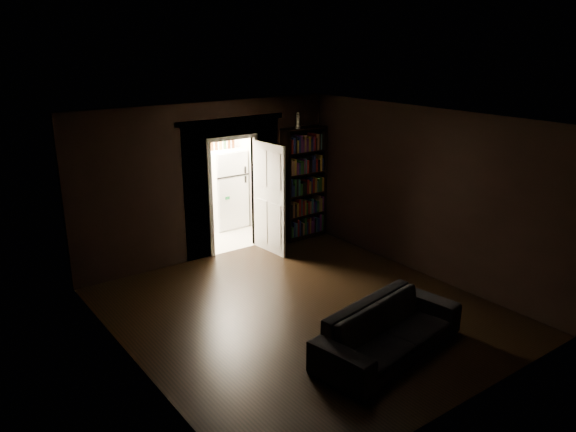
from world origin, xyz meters
The scene contains 9 objects.
ground centered at (0.00, 0.00, 0.00)m, with size 5.50×5.50×0.00m, color black.
room_walls centered at (-0.01, 1.07, 1.68)m, with size 5.02×5.61×2.84m.
kitchen_alcove centered at (0.50, 3.87, 1.21)m, with size 2.20×1.80×2.60m.
sofa centered at (0.18, -1.52, 0.42)m, with size 2.18×0.94×0.84m, color black.
bookshelf centered at (2.00, 2.59, 1.10)m, with size 0.90×0.32×2.20m, color black.
refrigerator centered at (1.10, 4.11, 0.82)m, with size 0.74×0.68×1.65m, color white.
door centered at (1.00, 2.31, 1.02)m, with size 0.85×0.05×2.05m, color silver.
figurine centered at (1.85, 2.58, 2.35)m, with size 0.10×0.10×0.30m, color white.
bottles centered at (1.08, 4.11, 1.78)m, with size 0.64×0.08×0.26m, color black.
Camera 1 is at (-4.57, -5.85, 3.84)m, focal length 35.00 mm.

